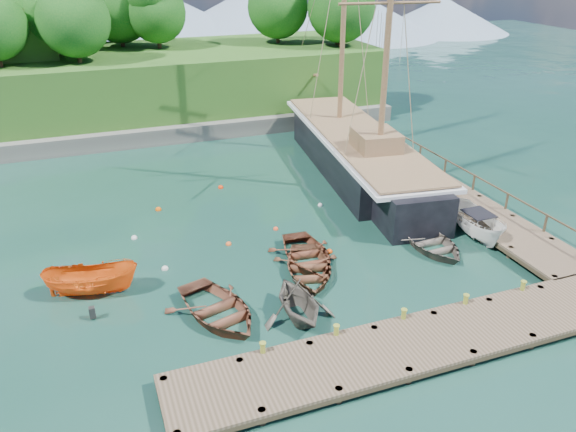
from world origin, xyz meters
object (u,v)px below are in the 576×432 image
at_px(rowboat_1, 298,318).
at_px(schooner, 356,155).
at_px(rowboat_2, 309,275).
at_px(cabin_boat_white, 475,237).
at_px(motorboat_orange, 93,294).
at_px(rowboat_3, 431,249).
at_px(rowboat_0, 218,317).
at_px(rowboat_4, 307,261).

relative_size(rowboat_1, schooner, 0.13).
bearing_deg(rowboat_2, cabin_boat_white, 18.07).
height_order(rowboat_1, motorboat_orange, rowboat_1).
height_order(rowboat_3, motorboat_orange, motorboat_orange).
bearing_deg(rowboat_0, rowboat_4, 12.96).
bearing_deg(cabin_boat_white, motorboat_orange, -176.96).
distance_m(rowboat_1, schooner, 17.90).
distance_m(rowboat_1, rowboat_2, 3.48).
height_order(rowboat_0, rowboat_4, rowboat_0).
xyz_separation_m(rowboat_1, rowboat_4, (2.13, 4.23, 0.00)).
relative_size(rowboat_1, cabin_boat_white, 0.81).
relative_size(rowboat_0, rowboat_4, 1.06).
bearing_deg(schooner, rowboat_0, -127.14).
bearing_deg(motorboat_orange, rowboat_1, -107.08).
distance_m(rowboat_3, cabin_boat_white, 3.02).
xyz_separation_m(rowboat_4, motorboat_orange, (-10.18, 0.70, 0.00)).
xyz_separation_m(rowboat_2, rowboat_3, (6.95, 0.12, 0.00)).
bearing_deg(rowboat_3, cabin_boat_white, 2.86).
relative_size(rowboat_0, rowboat_1, 1.34).
distance_m(rowboat_1, motorboat_orange, 9.44).
bearing_deg(schooner, rowboat_1, -117.10).
xyz_separation_m(rowboat_0, rowboat_4, (5.30, 3.01, 0.00)).
bearing_deg(rowboat_3, schooner, 79.71).
distance_m(rowboat_2, rowboat_3, 6.95).
height_order(rowboat_1, rowboat_3, rowboat_1).
relative_size(rowboat_0, motorboat_orange, 1.15).
distance_m(rowboat_3, rowboat_4, 6.64).
height_order(rowboat_3, cabin_boat_white, cabin_boat_white).
bearing_deg(rowboat_0, rowboat_2, 3.54).
distance_m(rowboat_1, rowboat_3, 9.23).
relative_size(rowboat_2, cabin_boat_white, 1.01).
relative_size(rowboat_2, motorboat_orange, 1.07).
height_order(rowboat_1, schooner, schooner).
bearing_deg(rowboat_1, schooner, 55.55).
relative_size(rowboat_3, cabin_boat_white, 0.97).
relative_size(rowboat_3, rowboat_4, 0.95).
bearing_deg(schooner, rowboat_3, -89.70).
distance_m(rowboat_0, rowboat_2, 5.22).
bearing_deg(rowboat_2, schooner, 69.86).
height_order(rowboat_1, rowboat_2, rowboat_1).
bearing_deg(schooner, rowboat_4, -119.89).
bearing_deg(cabin_boat_white, rowboat_2, -170.17).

